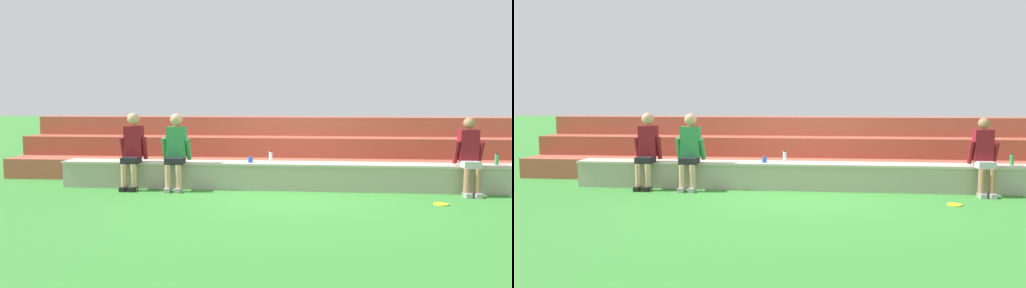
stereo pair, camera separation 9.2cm
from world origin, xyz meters
The scene contains 10 objects.
ground_plane centered at (0.00, 0.00, 0.00)m, with size 80.00×80.00×0.00m, color #388433.
stone_seating_wall centered at (0.00, 0.24, 0.27)m, with size 8.67×0.52×0.50m.
brick_bleachers centered at (0.00, 2.16, 0.50)m, with size 12.16×2.19×1.28m.
person_far_left centered at (-2.93, 0.01, 0.77)m, with size 0.52×0.57×1.43m.
person_left_of_center centered at (-2.09, -0.03, 0.76)m, with size 0.54×0.53×1.42m.
person_center centered at (3.17, -0.03, 0.72)m, with size 0.50×0.51×1.36m.
water_bottle_center_gap centered at (-0.34, 0.23, 0.61)m, with size 0.07×0.07×0.22m.
water_bottle_near_left centered at (3.75, 0.27, 0.60)m, with size 0.07×0.07×0.21m.
plastic_cup_left_end centered at (-0.72, 0.20, 0.55)m, with size 0.09×0.09×0.10m, color blue.
frisbee centered at (2.46, -0.87, 0.01)m, with size 0.23×0.23×0.02m, color yellow.
Camera 1 is at (0.17, -8.33, 1.66)m, focal length 32.27 mm.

